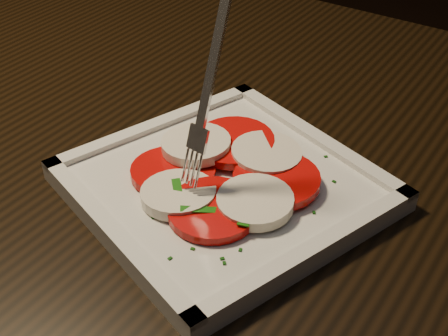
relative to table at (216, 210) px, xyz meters
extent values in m
cube|color=black|center=(0.00, 0.00, 0.08)|extent=(1.25, 0.88, 0.04)
cylinder|color=black|center=(-0.56, 0.30, -0.30)|extent=(0.06, 0.06, 0.71)
cylinder|color=black|center=(-0.05, 0.59, -0.45)|extent=(0.04, 0.04, 0.41)
cube|color=silver|center=(0.06, -0.07, 0.11)|extent=(0.30, 0.30, 0.01)
cylinder|color=#C30406|center=(0.02, -0.09, 0.12)|extent=(0.08, 0.08, 0.01)
cylinder|color=silver|center=(0.05, -0.11, 0.12)|extent=(0.07, 0.07, 0.02)
cylinder|color=#C30406|center=(0.08, -0.11, 0.12)|extent=(0.08, 0.08, 0.01)
cylinder|color=silver|center=(0.11, -0.08, 0.12)|extent=(0.07, 0.07, 0.01)
cylinder|color=#C30406|center=(0.11, -0.05, 0.12)|extent=(0.08, 0.08, 0.01)
cylinder|color=silver|center=(0.08, -0.02, 0.12)|extent=(0.07, 0.07, 0.01)
cylinder|color=#C30406|center=(0.04, -0.02, 0.13)|extent=(0.08, 0.08, 0.01)
cylinder|color=silver|center=(0.02, -0.05, 0.13)|extent=(0.07, 0.07, 0.01)
cube|color=#185B0F|center=(0.10, -0.06, 0.12)|extent=(0.03, 0.02, 0.00)
cube|color=#185B0F|center=(0.12, -0.11, 0.12)|extent=(0.02, 0.03, 0.00)
cube|color=#185B0F|center=(0.05, -0.11, 0.12)|extent=(0.02, 0.02, 0.00)
cube|color=#185B0F|center=(0.08, -0.12, 0.12)|extent=(0.03, 0.03, 0.01)
cube|color=#185B0F|center=(0.08, -0.04, 0.12)|extent=(0.02, 0.03, 0.00)
cube|color=#185B0F|center=(0.08, -0.03, 0.12)|extent=(0.04, 0.01, 0.01)
cube|color=#0C390A|center=(0.09, 0.01, 0.11)|extent=(0.00, 0.00, 0.00)
cube|color=#0C390A|center=(0.15, -0.06, 0.11)|extent=(0.00, 0.00, 0.00)
cube|color=#0C390A|center=(0.12, 0.02, 0.11)|extent=(0.00, 0.00, 0.00)
cube|color=#0C390A|center=(0.12, -0.15, 0.11)|extent=(0.00, 0.00, 0.00)
cube|color=#0C390A|center=(0.00, -0.02, 0.11)|extent=(0.00, 0.00, 0.00)
cube|color=#0C390A|center=(-0.02, -0.06, 0.11)|extent=(0.00, 0.00, 0.00)
cube|color=#0C390A|center=(-0.02, -0.04, 0.11)|extent=(0.00, 0.00, 0.00)
cube|color=#0C390A|center=(0.14, -0.01, 0.11)|extent=(0.00, 0.00, 0.00)
cube|color=#0C390A|center=(0.06, 0.01, 0.11)|extent=(0.00, 0.00, 0.00)
cube|color=#0C390A|center=(0.03, 0.00, 0.11)|extent=(0.00, 0.00, 0.00)
cube|color=#0C390A|center=(0.05, -0.14, 0.11)|extent=(0.00, 0.00, 0.00)
cube|color=#0C390A|center=(0.13, -0.15, 0.11)|extent=(0.00, 0.00, 0.00)
cube|color=#0C390A|center=(0.00, -0.12, 0.11)|extent=(0.00, 0.00, 0.00)
cube|color=#0C390A|center=(0.08, 0.01, 0.11)|extent=(0.00, 0.00, 0.00)
cube|color=#0C390A|center=(0.05, 0.02, 0.11)|extent=(0.00, 0.00, 0.00)
cube|color=#0C390A|center=(-0.02, -0.10, 0.11)|extent=(0.00, 0.00, 0.00)
cube|color=#0C390A|center=(0.03, 0.02, 0.11)|extent=(0.00, 0.00, 0.00)
cube|color=#0C390A|center=(0.09, -0.17, 0.11)|extent=(0.00, 0.00, 0.00)
cube|color=#0C390A|center=(0.10, -0.15, 0.11)|extent=(0.00, 0.00, 0.00)
cube|color=#0C390A|center=(0.13, -0.13, 0.11)|extent=(0.00, 0.00, 0.00)
cube|color=#0C390A|center=(0.07, 0.02, 0.11)|extent=(0.00, 0.00, 0.00)
camera|label=1|loc=(0.34, -0.42, 0.46)|focal=50.00mm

